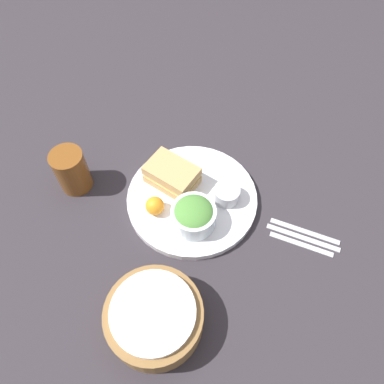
% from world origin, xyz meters
% --- Properties ---
extents(ground_plane, '(4.00, 4.00, 0.00)m').
position_xyz_m(ground_plane, '(0.00, 0.00, 0.00)').
color(ground_plane, '#2D282D').
extents(plate, '(0.32, 0.32, 0.02)m').
position_xyz_m(plate, '(0.00, 0.00, 0.01)').
color(plate, silver).
rests_on(plate, ground_plane).
extents(sandwich, '(0.13, 0.10, 0.06)m').
position_xyz_m(sandwich, '(0.07, 0.00, 0.05)').
color(sandwich, tan).
rests_on(sandwich, plate).
extents(salad_bowl, '(0.10, 0.10, 0.07)m').
position_xyz_m(salad_bowl, '(-0.05, 0.05, 0.05)').
color(salad_bowl, silver).
rests_on(salad_bowl, plate).
extents(dressing_cup, '(0.06, 0.06, 0.04)m').
position_xyz_m(dressing_cup, '(-0.07, -0.05, 0.04)').
color(dressing_cup, '#B7B7BC').
rests_on(dressing_cup, plate).
extents(orange_wedge, '(0.04, 0.04, 0.04)m').
position_xyz_m(orange_wedge, '(0.04, 0.09, 0.04)').
color(orange_wedge, orange).
rests_on(orange_wedge, plate).
extents(drink_glass, '(0.08, 0.08, 0.12)m').
position_xyz_m(drink_glass, '(0.25, 0.16, 0.06)').
color(drink_glass, brown).
rests_on(drink_glass, ground_plane).
extents(bread_basket, '(0.19, 0.19, 0.08)m').
position_xyz_m(bread_basket, '(-0.14, 0.27, 0.04)').
color(bread_basket, olive).
rests_on(bread_basket, ground_plane).
extents(fork, '(0.16, 0.07, 0.01)m').
position_xyz_m(fork, '(-0.26, -0.11, 0.00)').
color(fork, '#B2B2B7').
rests_on(fork, ground_plane).
extents(knife, '(0.17, 0.07, 0.01)m').
position_xyz_m(knife, '(-0.26, -0.10, 0.00)').
color(knife, '#B2B2B7').
rests_on(knife, ground_plane).
extents(spoon, '(0.14, 0.06, 0.01)m').
position_xyz_m(spoon, '(-0.27, -0.08, 0.00)').
color(spoon, '#B2B2B7').
rests_on(spoon, ground_plane).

